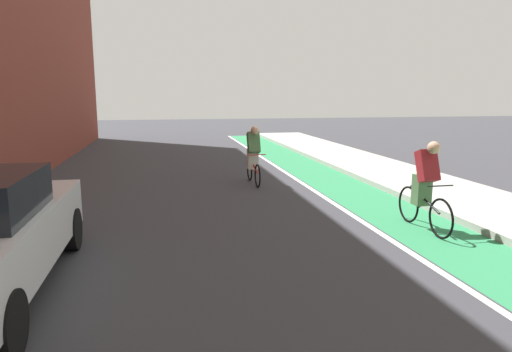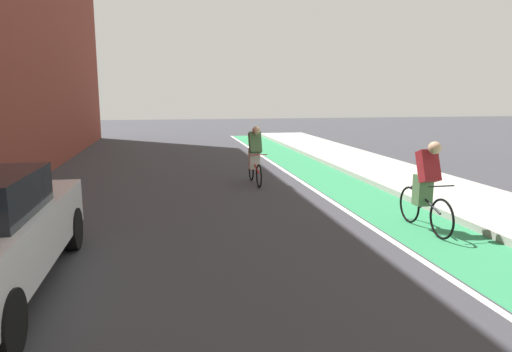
% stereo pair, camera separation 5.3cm
% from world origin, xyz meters
% --- Properties ---
extents(ground_plane, '(76.38, 76.38, 0.00)m').
position_xyz_m(ground_plane, '(0.00, 13.36, 0.00)').
color(ground_plane, '#38383D').
extents(bike_lane_paint, '(1.60, 34.72, 0.00)m').
position_xyz_m(bike_lane_paint, '(3.57, 15.36, 0.00)').
color(bike_lane_paint, '#2D8451').
rests_on(bike_lane_paint, ground).
extents(lane_divider_stripe, '(0.12, 34.72, 0.00)m').
position_xyz_m(lane_divider_stripe, '(2.67, 15.36, 0.00)').
color(lane_divider_stripe, white).
rests_on(lane_divider_stripe, ground).
extents(sidewalk_right, '(2.59, 34.72, 0.14)m').
position_xyz_m(sidewalk_right, '(5.67, 15.36, 0.07)').
color(sidewalk_right, '#A8A59E').
rests_on(sidewalk_right, ground).
extents(cyclist_trailing, '(0.48, 1.75, 1.63)m').
position_xyz_m(cyclist_trailing, '(3.53, 13.19, 0.81)').
color(cyclist_trailing, black).
rests_on(cyclist_trailing, ground).
extents(cyclist_far, '(0.48, 1.67, 1.59)m').
position_xyz_m(cyclist_far, '(1.33, 18.05, 0.80)').
color(cyclist_far, black).
rests_on(cyclist_far, ground).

